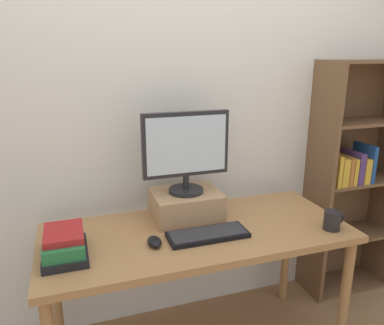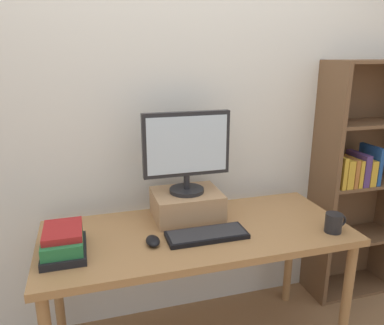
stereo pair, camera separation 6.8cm
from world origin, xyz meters
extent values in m
cube|color=silver|center=(0.00, 0.46, 1.30)|extent=(7.00, 0.08, 2.60)
cube|color=#9E7042|center=(0.00, 0.00, 0.73)|extent=(1.53, 0.66, 0.04)
cylinder|color=#9E7042|center=(0.72, -0.28, 0.36)|extent=(0.05, 0.05, 0.71)
cylinder|color=#9E7042|center=(-0.72, 0.28, 0.36)|extent=(0.05, 0.05, 0.71)
cylinder|color=#9E7042|center=(0.72, 0.28, 0.36)|extent=(0.05, 0.05, 0.71)
cube|color=brown|center=(0.92, 0.28, 0.78)|extent=(0.03, 0.28, 1.56)
cube|color=brown|center=(1.21, 0.41, 0.78)|extent=(0.60, 0.01, 1.56)
cube|color=brown|center=(1.21, 0.28, 0.01)|extent=(0.54, 0.27, 0.02)
cube|color=brown|center=(1.21, 0.28, 0.40)|extent=(0.54, 0.27, 0.02)
cube|color=brown|center=(1.21, 0.28, 0.79)|extent=(0.54, 0.27, 0.02)
cube|color=brown|center=(1.21, 0.28, 1.18)|extent=(0.54, 0.27, 0.02)
cube|color=brown|center=(1.21, 0.28, 1.55)|extent=(0.54, 0.27, 0.02)
cube|color=gold|center=(0.98, 0.25, 0.90)|extent=(0.03, 0.20, 0.20)
cube|color=gold|center=(1.02, 0.25, 0.89)|extent=(0.05, 0.20, 0.18)
cube|color=#AD662D|center=(1.06, 0.25, 0.89)|extent=(0.03, 0.20, 0.18)
cube|color=gold|center=(1.10, 0.25, 0.89)|extent=(0.03, 0.20, 0.17)
cube|color=#4C336B|center=(1.14, 0.25, 0.90)|extent=(0.04, 0.20, 0.20)
cube|color=gold|center=(1.19, 0.25, 0.88)|extent=(0.05, 0.20, 0.16)
cube|color=navy|center=(1.23, 0.25, 0.92)|extent=(0.03, 0.20, 0.24)
cube|color=#A87F56|center=(-0.01, 0.17, 0.82)|extent=(0.36, 0.28, 0.14)
cylinder|color=black|center=(-0.01, 0.17, 0.90)|extent=(0.18, 0.18, 0.02)
cylinder|color=black|center=(-0.01, 0.17, 0.95)|extent=(0.03, 0.03, 0.07)
cube|color=black|center=(-0.01, 0.17, 1.15)|extent=(0.46, 0.04, 0.33)
cube|color=silver|center=(-0.01, 0.15, 1.15)|extent=(0.42, 0.00, 0.29)
cube|color=black|center=(0.02, -0.09, 0.76)|extent=(0.39, 0.15, 0.02)
cube|color=#28282B|center=(0.02, -0.09, 0.77)|extent=(0.37, 0.13, 0.00)
ellipsoid|color=black|center=(-0.24, -0.08, 0.77)|extent=(0.06, 0.10, 0.04)
cube|color=black|center=(-0.63, -0.06, 0.77)|extent=(0.19, 0.27, 0.03)
cube|color=#236B38|center=(-0.63, -0.05, 0.81)|extent=(0.17, 0.26, 0.05)
cube|color=maroon|center=(-0.63, -0.04, 0.85)|extent=(0.16, 0.21, 0.03)
cylinder|color=black|center=(0.64, -0.21, 0.80)|extent=(0.08, 0.08, 0.10)
torus|color=black|center=(0.68, -0.21, 0.80)|extent=(0.06, 0.01, 0.06)
camera|label=1|loc=(-0.57, -1.61, 1.60)|focal=35.00mm
camera|label=2|loc=(-0.50, -1.63, 1.60)|focal=35.00mm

